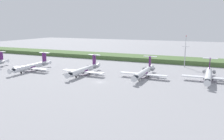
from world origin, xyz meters
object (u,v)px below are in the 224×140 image
(regional_jet_third, at_px, (85,70))
(regional_jet_fifth, at_px, (209,75))
(regional_jet_fourth, at_px, (144,72))
(regional_jet_second, at_px, (32,66))
(antenna_mast, at_px, (185,54))

(regional_jet_third, bearing_deg, regional_jet_fifth, 10.75)
(regional_jet_fourth, bearing_deg, regional_jet_fifth, 9.49)
(regional_jet_second, distance_m, regional_jet_fifth, 90.32)
(regional_jet_second, xyz_separation_m, regional_jet_fourth, (60.63, 9.51, 0.00))
(regional_jet_third, relative_size, regional_jet_fourth, 1.00)
(antenna_mast, bearing_deg, regional_jet_fourth, -111.33)
(regional_jet_second, xyz_separation_m, regional_jet_fifth, (89.19, 14.28, 0.00))
(regional_jet_fifth, xyz_separation_m, antenna_mast, (-14.23, 31.91, 5.28))
(regional_jet_fourth, distance_m, regional_jet_fifth, 28.95)
(regional_jet_second, xyz_separation_m, antenna_mast, (74.96, 46.19, 5.28))
(regional_jet_second, relative_size, regional_jet_fourth, 1.00)
(antenna_mast, bearing_deg, regional_jet_second, -148.36)
(regional_jet_third, xyz_separation_m, antenna_mast, (43.66, 42.91, 5.28))
(regional_jet_third, bearing_deg, antenna_mast, 44.50)
(regional_jet_second, height_order, antenna_mast, antenna_mast)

